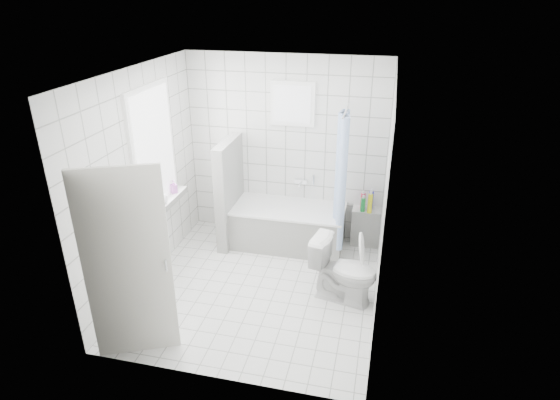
# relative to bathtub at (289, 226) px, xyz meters

# --- Properties ---
(ground) EXTENTS (3.00, 3.00, 0.00)m
(ground) POSITION_rel_bathtub_xyz_m (-0.13, -1.12, -0.29)
(ground) COLOR white
(ground) RESTS_ON ground
(ceiling) EXTENTS (3.00, 3.00, 0.00)m
(ceiling) POSITION_rel_bathtub_xyz_m (-0.13, -1.12, 2.31)
(ceiling) COLOR white
(ceiling) RESTS_ON ground
(wall_back) EXTENTS (2.80, 0.02, 2.60)m
(wall_back) POSITION_rel_bathtub_xyz_m (-0.13, 0.38, 1.01)
(wall_back) COLOR white
(wall_back) RESTS_ON ground
(wall_front) EXTENTS (2.80, 0.02, 2.60)m
(wall_front) POSITION_rel_bathtub_xyz_m (-0.13, -2.62, 1.01)
(wall_front) COLOR white
(wall_front) RESTS_ON ground
(wall_left) EXTENTS (0.02, 3.00, 2.60)m
(wall_left) POSITION_rel_bathtub_xyz_m (-1.53, -1.12, 1.01)
(wall_left) COLOR white
(wall_left) RESTS_ON ground
(wall_right) EXTENTS (0.02, 3.00, 2.60)m
(wall_right) POSITION_rel_bathtub_xyz_m (1.27, -1.12, 1.01)
(wall_right) COLOR white
(wall_right) RESTS_ON ground
(window_left) EXTENTS (0.01, 0.90, 1.40)m
(window_left) POSITION_rel_bathtub_xyz_m (-1.49, -0.82, 1.31)
(window_left) COLOR white
(window_left) RESTS_ON wall_left
(window_back) EXTENTS (0.50, 0.01, 0.50)m
(window_back) POSITION_rel_bathtub_xyz_m (-0.03, 0.33, 1.66)
(window_back) COLOR white
(window_back) RESTS_ON wall_back
(window_sill) EXTENTS (0.18, 1.02, 0.08)m
(window_sill) POSITION_rel_bathtub_xyz_m (-1.44, -0.82, 0.57)
(window_sill) COLOR white
(window_sill) RESTS_ON wall_left
(door) EXTENTS (0.75, 0.37, 2.00)m
(door) POSITION_rel_bathtub_xyz_m (-1.02, -2.44, 0.71)
(door) COLOR silver
(door) RESTS_ON ground
(bathtub) EXTENTS (1.55, 0.77, 0.58)m
(bathtub) POSITION_rel_bathtub_xyz_m (0.00, 0.00, 0.00)
(bathtub) COLOR white
(bathtub) RESTS_ON ground
(partition_wall) EXTENTS (0.15, 0.85, 1.50)m
(partition_wall) POSITION_rel_bathtub_xyz_m (-0.84, -0.05, 0.46)
(partition_wall) COLOR white
(partition_wall) RESTS_ON ground
(tiled_ledge) EXTENTS (0.40, 0.24, 0.55)m
(tiled_ledge) POSITION_rel_bathtub_xyz_m (1.07, 0.25, -0.02)
(tiled_ledge) COLOR white
(tiled_ledge) RESTS_ON ground
(toilet) EXTENTS (0.83, 0.58, 0.78)m
(toilet) POSITION_rel_bathtub_xyz_m (0.90, -1.11, 0.10)
(toilet) COLOR white
(toilet) RESTS_ON ground
(curtain_rod) EXTENTS (0.02, 0.80, 0.02)m
(curtain_rod) POSITION_rel_bathtub_xyz_m (0.72, -0.02, 1.71)
(curtain_rod) COLOR silver
(curtain_rod) RESTS_ON wall_back
(shower_curtain) EXTENTS (0.14, 0.48, 1.78)m
(shower_curtain) POSITION_rel_bathtub_xyz_m (0.72, -0.16, 0.81)
(shower_curtain) COLOR #4472C8
(shower_curtain) RESTS_ON curtain_rod
(tub_faucet) EXTENTS (0.18, 0.06, 0.06)m
(tub_faucet) POSITION_rel_bathtub_xyz_m (0.10, 0.33, 0.56)
(tub_faucet) COLOR silver
(tub_faucet) RESTS_ON wall_back
(sill_bottles) EXTENTS (0.17, 0.73, 0.31)m
(sill_bottles) POSITION_rel_bathtub_xyz_m (-1.43, -0.98, 0.73)
(sill_bottles) COLOR #E2588E
(sill_bottles) RESTS_ON window_sill
(ledge_bottles) EXTENTS (0.17, 0.20, 0.28)m
(ledge_bottles) POSITION_rel_bathtub_xyz_m (1.05, 0.22, 0.38)
(ledge_bottles) COLOR #158234
(ledge_bottles) RESTS_ON tiled_ledge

